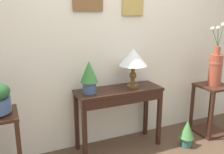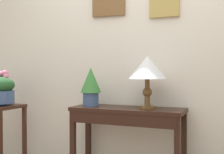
{
  "view_description": "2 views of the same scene",
  "coord_description": "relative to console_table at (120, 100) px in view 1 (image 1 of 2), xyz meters",
  "views": [
    {
      "loc": [
        -1.22,
        -1.38,
        1.6
      ],
      "look_at": [
        -0.06,
        1.18,
        0.87
      ],
      "focal_mm": 39.49,
      "sensor_mm": 36.0,
      "label": 1
    },
    {
      "loc": [
        0.93,
        -1.54,
        1.08
      ],
      "look_at": [
        -0.16,
        1.05,
        1.03
      ],
      "focal_mm": 49.74,
      "sensor_mm": 36.0,
      "label": 2
    }
  ],
  "objects": [
    {
      "name": "console_table",
      "position": [
        0.0,
        0.0,
        0.0
      ],
      "size": [
        1.02,
        0.37,
        0.75
      ],
      "color": "black",
      "rests_on": "ground"
    },
    {
      "name": "potted_plant_on_console",
      "position": [
        -0.36,
        0.01,
        0.33
      ],
      "size": [
        0.19,
        0.19,
        0.36
      ],
      "color": "#3D5684",
      "rests_on": "console_table"
    },
    {
      "name": "table_lamp",
      "position": [
        0.18,
        0.02,
        0.47
      ],
      "size": [
        0.34,
        0.34,
        0.46
      ],
      "color": "brown",
      "rests_on": "console_table"
    },
    {
      "name": "pedestal_stand_right",
      "position": [
        1.32,
        -0.14,
        -0.28
      ],
      "size": [
        0.4,
        0.4,
        0.68
      ],
      "color": "#381E14",
      "rests_on": "ground"
    },
    {
      "name": "potted_plant_floor",
      "position": [
        0.77,
        -0.32,
        -0.43
      ],
      "size": [
        0.17,
        0.17,
        0.35
      ],
      "color": "#2D665B",
      "rests_on": "ground"
    },
    {
      "name": "back_wall_with_art",
      "position": [
        0.02,
        0.3,
        0.78
      ],
      "size": [
        9.0,
        0.13,
        2.8
      ],
      "color": "silver",
      "rests_on": "ground"
    },
    {
      "name": "flower_vase_tall_right",
      "position": [
        1.32,
        -0.14,
        0.31
      ],
      "size": [
        0.2,
        0.18,
        0.81
      ],
      "color": "#9E4733",
      "rests_on": "pedestal_stand_right"
    }
  ]
}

